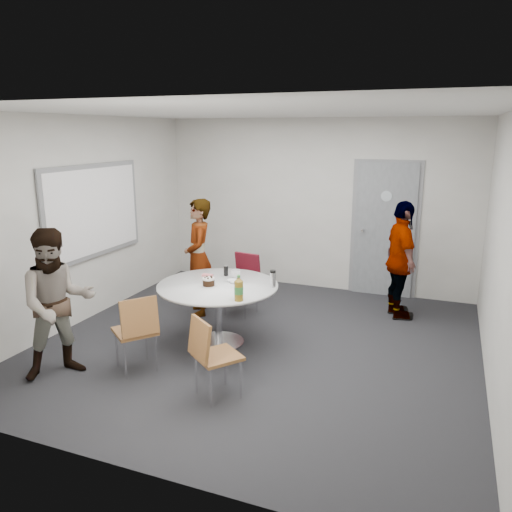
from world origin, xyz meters
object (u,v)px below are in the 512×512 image
at_px(whiteboard, 94,211).
at_px(person_right, 401,260).
at_px(table, 219,293).
at_px(person_main, 199,257).
at_px(chair_far, 244,277).
at_px(chair_near_left, 137,327).
at_px(chair_near_right, 210,350).
at_px(door, 385,230).
at_px(person_left, 58,304).

bearing_deg(whiteboard, person_right, 19.15).
distance_m(table, person_right, 2.55).
height_order(table, person_main, person_main).
bearing_deg(chair_far, person_right, -155.69).
height_order(chair_near_left, chair_far, chair_near_left).
distance_m(chair_near_right, person_main, 2.37).
xyz_separation_m(door, table, (-1.54, -2.63, -0.39)).
bearing_deg(chair_far, door, -130.07).
xyz_separation_m(door, chair_near_left, (-2.03, -3.62, -0.51)).
height_order(whiteboard, person_left, whiteboard).
xyz_separation_m(door, chair_far, (-1.70, -1.52, -0.52)).
relative_size(whiteboard, person_right, 1.18).
bearing_deg(whiteboard, person_main, 20.84).
bearing_deg(door, person_right, -69.33).
relative_size(person_left, person_right, 0.97).
distance_m(table, person_left, 1.78).
bearing_deg(chair_far, table, 105.82).
relative_size(chair_near_left, chair_near_right, 1.04).
relative_size(whiteboard, chair_far, 2.26).
relative_size(chair_near_left, person_left, 0.54).
relative_size(door, person_right, 1.32).
bearing_deg(chair_near_left, whiteboard, 87.12).
xyz_separation_m(chair_near_left, person_main, (-0.23, 1.83, 0.29)).
bearing_deg(chair_near_left, person_left, 152.07).
bearing_deg(chair_near_left, person_right, -3.29).
bearing_deg(door, whiteboard, -147.34).
xyz_separation_m(table, chair_near_left, (-0.48, -0.98, -0.12)).
bearing_deg(person_main, door, 98.30).
xyz_separation_m(table, chair_near_right, (0.46, -1.19, -0.14)).
bearing_deg(door, table, -120.37).
distance_m(chair_near_right, person_left, 1.70).
xyz_separation_m(chair_near_right, person_right, (1.43, 2.89, 0.31)).
bearing_deg(chair_near_left, chair_near_right, -63.94).
relative_size(table, person_left, 0.91).
height_order(door, chair_near_left, door).
relative_size(whiteboard, table, 1.33).
bearing_deg(person_main, whiteboard, -99.19).
bearing_deg(person_main, chair_near_left, -22.76).
height_order(whiteboard, chair_near_right, whiteboard).
height_order(door, person_left, door).
distance_m(door, person_left, 4.81).
height_order(chair_near_right, person_main, person_main).
bearing_deg(person_main, person_right, 78.26).
xyz_separation_m(chair_near_left, person_left, (-0.72, -0.32, 0.27)).
bearing_deg(door, person_main, -141.67).
distance_m(table, chair_near_left, 1.10).
xyz_separation_m(whiteboard, person_main, (1.30, 0.50, -0.64)).
relative_size(chair_near_right, person_main, 0.51).
height_order(table, person_left, person_left).
relative_size(chair_far, person_right, 0.52).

